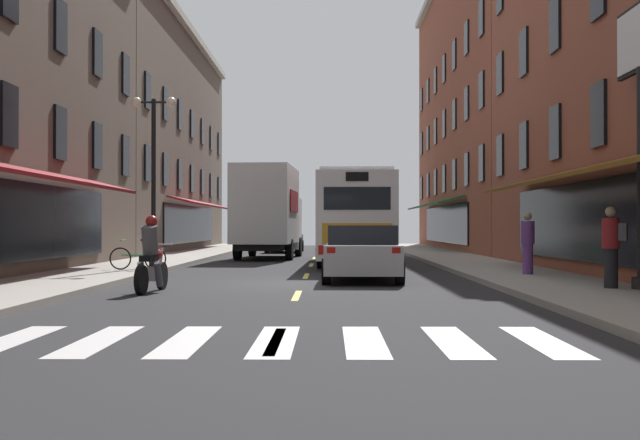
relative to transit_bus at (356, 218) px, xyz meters
The scene contains 14 objects.
ground_plane 10.96m from the transit_bus, 98.88° to the right, with size 34.80×80.00×0.10m, color #28282B.
lane_centre_dashes 11.19m from the transit_bus, 98.68° to the right, with size 0.14×73.90×0.01m.
crosswalk_near 20.82m from the transit_bus, 94.61° to the right, with size 7.10×2.80×0.01m.
sidewalk_left 13.20m from the transit_bus, 125.32° to the right, with size 3.00×80.00×0.14m, color #A39E93.
sidewalk_right 11.61m from the transit_bus, 68.39° to the right, with size 3.00×80.00×0.14m, color #A39E93.
transit_bus is the anchor object (origin of this frame).
box_truck 5.94m from the transit_bus, 128.51° to the left, with size 2.77×7.42×3.98m.
sedan_near 9.63m from the transit_bus, 90.85° to the right, with size 2.10×4.62×1.45m.
sedan_mid 13.88m from the transit_bus, 104.48° to the left, with size 1.98×4.70×1.41m.
motorcycle_rider 14.30m from the transit_bus, 109.80° to the right, with size 0.63×2.07×1.66m.
bicycle_near 9.76m from the transit_bus, 133.46° to the right, with size 1.71×0.48×0.91m.
pedestrian_near 14.78m from the transit_bus, 70.77° to the right, with size 0.52×0.44×1.70m.
pedestrian_mid 10.08m from the transit_bus, 64.54° to the right, with size 0.36×0.36×1.66m.
street_lamp_twin 8.64m from the transit_bus, 140.10° to the right, with size 1.42×0.32×5.36m.
Camera 1 is at (0.67, -19.91, 1.42)m, focal length 44.95 mm.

